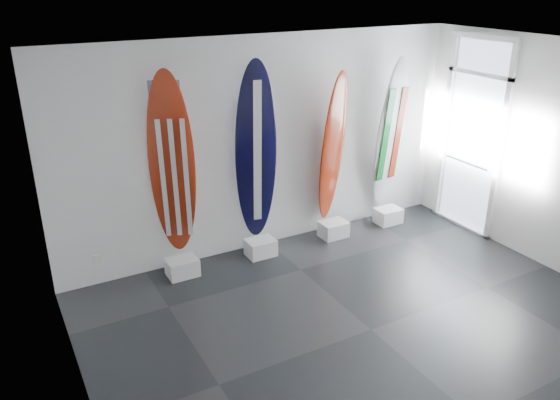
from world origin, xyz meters
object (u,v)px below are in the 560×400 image
surfboard_italy (390,135)px  surfboard_navy (256,153)px  surfboard_swiss (333,148)px  surfboard_usa (172,167)px

surfboard_italy → surfboard_navy: bearing=174.2°
surfboard_navy → surfboard_swiss: size_ratio=1.10×
surfboard_usa → surfboard_navy: bearing=21.7°
surfboard_navy → surfboard_swiss: bearing=12.8°
surfboard_usa → surfboard_swiss: 2.40m
surfboard_swiss → surfboard_usa: bearing=160.6°
surfboard_swiss → surfboard_italy: surfboard_italy is taller
surfboard_navy → surfboard_italy: surfboard_navy is taller
surfboard_navy → surfboard_italy: bearing=12.8°
surfboard_swiss → surfboard_navy: bearing=160.6°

